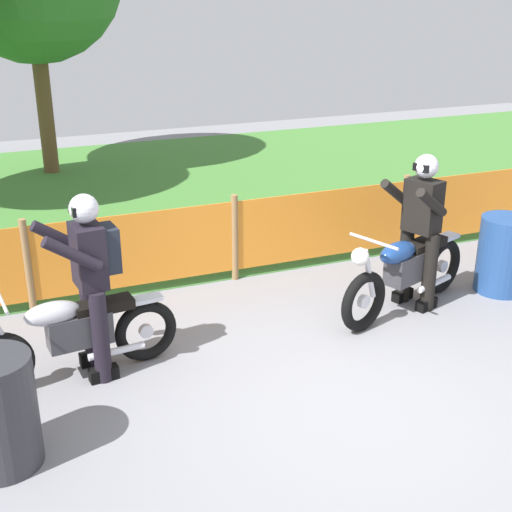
{
  "coord_description": "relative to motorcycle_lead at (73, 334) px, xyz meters",
  "views": [
    {
      "loc": [
        -2.63,
        -4.3,
        3.33
      ],
      "look_at": [
        -0.34,
        1.37,
        0.9
      ],
      "focal_mm": 48.67,
      "sensor_mm": 36.0,
      "label": 1
    }
  ],
  "objects": [
    {
      "name": "barrier_fence",
      "position": [
        2.09,
        1.54,
        0.1
      ],
      "size": [
        9.41,
        0.08,
        1.05
      ],
      "color": "olive",
      "rests_on": "ground"
    },
    {
      "name": "spare_drum",
      "position": [
        4.81,
        0.1,
        0.0
      ],
      "size": [
        0.58,
        0.58,
        0.88
      ],
      "primitive_type": "cylinder",
      "color": "navy",
      "rests_on": "ground"
    },
    {
      "name": "ground",
      "position": [
        2.09,
        -1.33,
        -0.45
      ],
      "size": [
        24.0,
        24.0,
        0.02
      ],
      "primitive_type": "cube",
      "color": "gray"
    },
    {
      "name": "rider_trailing",
      "position": [
        3.67,
        0.14,
        0.48
      ],
      "size": [
        0.69,
        0.67,
        1.69
      ],
      "rotation": [
        0.0,
        0.0,
        -2.79
      ],
      "color": "black",
      "rests_on": "ground"
    },
    {
      "name": "motorcycle_lead",
      "position": [
        0.0,
        0.0,
        0.0
      ],
      "size": [
        1.91,
        0.56,
        0.9
      ],
      "rotation": [
        0.0,
        0.0,
        -3.04
      ],
      "color": "black",
      "rests_on": "ground"
    },
    {
      "name": "grass_verge",
      "position": [
        2.09,
        5.51,
        -0.43
      ],
      "size": [
        24.0,
        7.94,
        0.01
      ],
      "primitive_type": "cube",
      "color": "#427A33",
      "rests_on": "ground"
    },
    {
      "name": "motorcycle_trailing",
      "position": [
        3.49,
        0.07,
        0.03
      ],
      "size": [
        1.93,
        0.89,
        0.96
      ],
      "rotation": [
        0.0,
        0.0,
        -2.79
      ],
      "color": "black",
      "rests_on": "ground"
    },
    {
      "name": "rider_lead",
      "position": [
        0.21,
        0.02,
        0.51
      ],
      "size": [
        0.71,
        0.59,
        1.69
      ],
      "rotation": [
        0.0,
        0.0,
        -3.04
      ],
      "color": "black",
      "rests_on": "ground"
    }
  ]
}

